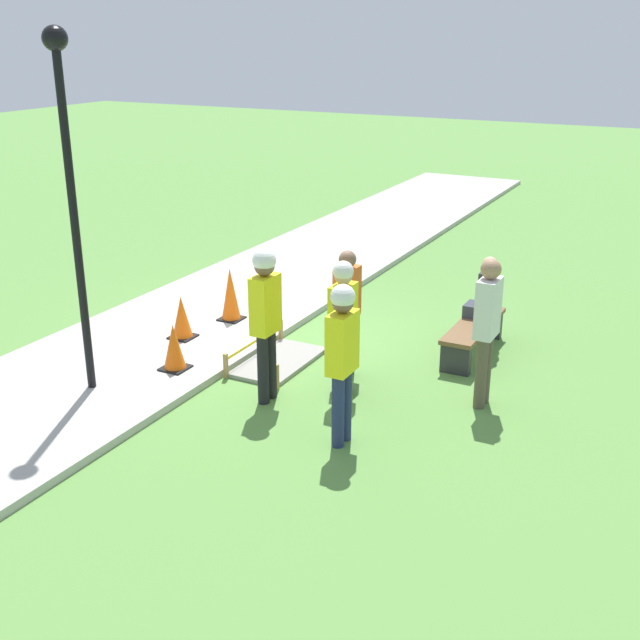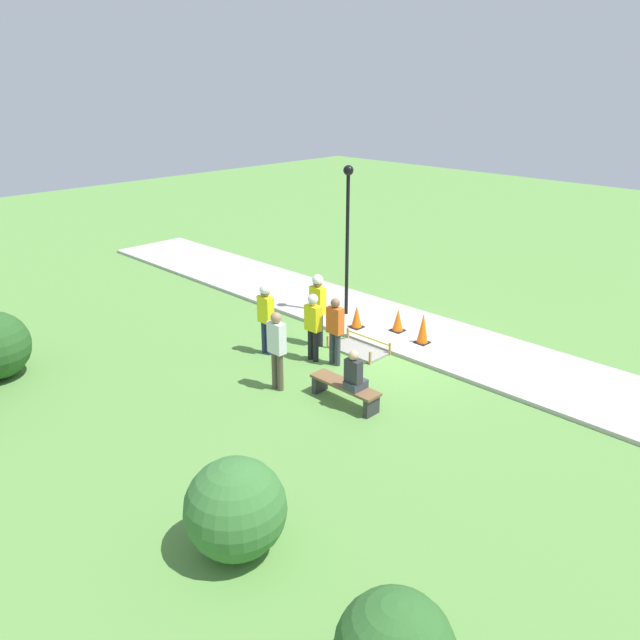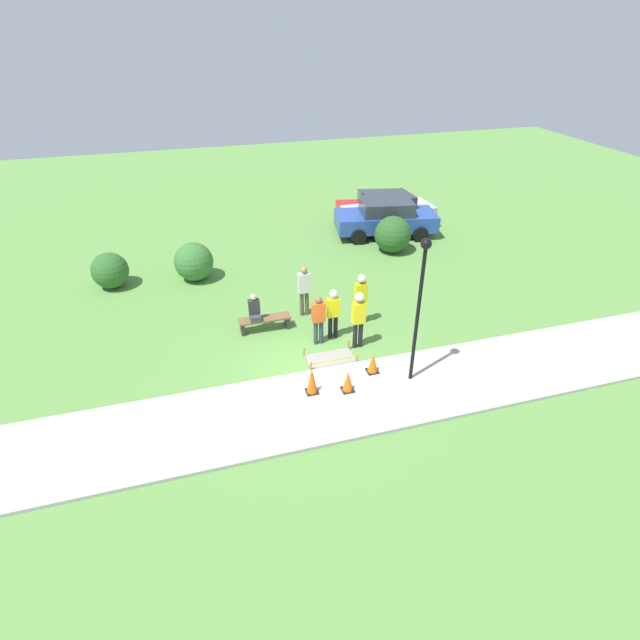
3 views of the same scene
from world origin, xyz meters
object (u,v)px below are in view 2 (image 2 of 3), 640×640
object	(u,v)px
traffic_cone_near_patch	(423,328)
worker_trainee	(313,322)
traffic_cone_far_patch	(398,320)
park_bench	(345,389)
bystander_in_orange_shirt	(335,328)
person_seated_on_bench	(354,374)
lamppost_near	(348,220)
worker_assistant	(266,313)
bystander_in_gray_shirt	(277,346)
worker_supervisor	(318,303)
traffic_cone_sidewalk_edge	(357,317)

from	to	relation	value
traffic_cone_near_patch	worker_trainee	xyz separation A→B (m)	(1.42, 2.58, 0.52)
traffic_cone_far_patch	park_bench	world-z (taller)	traffic_cone_far_patch
traffic_cone_far_patch	bystander_in_orange_shirt	size ratio (longest dim) A/B	0.37
person_seated_on_bench	lamppost_near	xyz separation A→B (m)	(3.75, -3.87, 2.04)
worker_assistant	worker_trainee	bearing A→B (deg)	-154.42
park_bench	lamppost_near	xyz separation A→B (m)	(3.45, -3.82, 2.52)
traffic_cone_near_patch	bystander_in_gray_shirt	distance (m)	4.33
traffic_cone_near_patch	worker_trainee	size ratio (longest dim) A/B	0.47
bystander_in_gray_shirt	park_bench	bearing A→B (deg)	-158.87
person_seated_on_bench	bystander_in_gray_shirt	distance (m)	1.90
park_bench	worker_trainee	size ratio (longest dim) A/B	0.98
worker_assistant	bystander_in_orange_shirt	distance (m)	1.83
worker_supervisor	person_seated_on_bench	bearing A→B (deg)	147.60
traffic_cone_far_patch	park_bench	xyz separation A→B (m)	(-1.56, 3.83, -0.08)
traffic_cone_near_patch	lamppost_near	bearing A→B (deg)	-3.93
worker_supervisor	bystander_in_orange_shirt	bearing A→B (deg)	154.39
worker_trainee	lamppost_near	bearing A→B (deg)	-62.65
person_seated_on_bench	worker_supervisor	size ratio (longest dim) A/B	0.46
bystander_in_orange_shirt	lamppost_near	xyz separation A→B (m)	(1.97, -2.57, 1.89)
traffic_cone_sidewalk_edge	worker_assistant	bearing A→B (deg)	77.33
traffic_cone_sidewalk_edge	person_seated_on_bench	xyz separation A→B (m)	(-2.83, 3.28, 0.40)
worker_assistant	lamppost_near	xyz separation A→B (m)	(0.31, -3.31, 1.75)
worker_supervisor	worker_assistant	world-z (taller)	worker_supervisor
worker_trainee	lamppost_near	xyz separation A→B (m)	(1.43, -2.77, 1.82)
worker_trainee	lamppost_near	distance (m)	3.62
worker_supervisor	park_bench	bearing A→B (deg)	145.43
park_bench	bystander_in_orange_shirt	bearing A→B (deg)	-40.30
park_bench	worker_assistant	bearing A→B (deg)	-9.23
traffic_cone_far_patch	lamppost_near	distance (m)	3.08
traffic_cone_near_patch	traffic_cone_far_patch	distance (m)	0.99
park_bench	bystander_in_orange_shirt	size ratio (longest dim) A/B	1.00
traffic_cone_sidewalk_edge	worker_supervisor	world-z (taller)	worker_supervisor
traffic_cone_far_patch	traffic_cone_sidewalk_edge	xyz separation A→B (m)	(0.96, 0.59, -0.00)
bystander_in_gray_shirt	worker_assistant	bearing A→B (deg)	-33.66
bystander_in_orange_shirt	bystander_in_gray_shirt	size ratio (longest dim) A/B	0.93
traffic_cone_sidewalk_edge	bystander_in_orange_shirt	xyz separation A→B (m)	(-1.05, 1.98, 0.56)
traffic_cone_far_patch	worker_trainee	bearing A→B (deg)	80.75
bystander_in_orange_shirt	lamppost_near	distance (m)	3.75
traffic_cone_sidewalk_edge	worker_supervisor	distance (m)	1.64
park_bench	bystander_in_orange_shirt	world-z (taller)	bystander_in_orange_shirt
traffic_cone_sidewalk_edge	park_bench	distance (m)	4.10
bystander_in_gray_shirt	lamppost_near	world-z (taller)	lamppost_near
person_seated_on_bench	bystander_in_orange_shirt	distance (m)	2.21
worker_assistant	lamppost_near	world-z (taller)	lamppost_near
person_seated_on_bench	worker_trainee	xyz separation A→B (m)	(2.32, -1.10, 0.22)
traffic_cone_far_patch	park_bench	size ratio (longest dim) A/B	0.37
traffic_cone_sidewalk_edge	worker_supervisor	bearing A→B (deg)	87.40
lamppost_near	bystander_in_orange_shirt	bearing A→B (deg)	127.55
traffic_cone_sidewalk_edge	worker_assistant	world-z (taller)	worker_assistant
lamppost_near	worker_supervisor	bearing A→B (deg)	112.88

